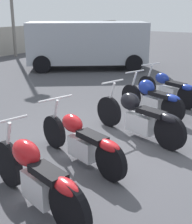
{
  "coord_description": "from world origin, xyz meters",
  "views": [
    {
      "loc": [
        -4.59,
        -2.61,
        2.44
      ],
      "look_at": [
        0.0,
        0.22,
        0.65
      ],
      "focal_mm": 50.0,
      "sensor_mm": 36.0,
      "label": 1
    }
  ],
  "objects_px": {
    "motorcycle_slot_3": "(139,116)",
    "motorcycle_slot_4": "(152,98)",
    "motorcycle_slot_1": "(36,176)",
    "motorcycle_slot_2": "(81,140)",
    "parked_van": "(87,43)",
    "motorcycle_slot_5": "(168,88)"
  },
  "relations": [
    {
      "from": "motorcycle_slot_3",
      "to": "parked_van",
      "type": "distance_m",
      "value": 7.7
    },
    {
      "from": "motorcycle_slot_3",
      "to": "motorcycle_slot_4",
      "type": "height_order",
      "value": "motorcycle_slot_3"
    },
    {
      "from": "parked_van",
      "to": "motorcycle_slot_5",
      "type": "bearing_deg",
      "value": -159.63
    },
    {
      "from": "motorcycle_slot_1",
      "to": "motorcycle_slot_4",
      "type": "height_order",
      "value": "motorcycle_slot_1"
    },
    {
      "from": "motorcycle_slot_2",
      "to": "parked_van",
      "type": "distance_m",
      "value": 8.69
    },
    {
      "from": "motorcycle_slot_1",
      "to": "parked_van",
      "type": "distance_m",
      "value": 9.93
    },
    {
      "from": "motorcycle_slot_3",
      "to": "motorcycle_slot_5",
      "type": "distance_m",
      "value": 2.63
    },
    {
      "from": "motorcycle_slot_2",
      "to": "motorcycle_slot_4",
      "type": "distance_m",
      "value": 2.94
    },
    {
      "from": "parked_van",
      "to": "motorcycle_slot_3",
      "type": "bearing_deg",
      "value": -174.57
    },
    {
      "from": "motorcycle_slot_1",
      "to": "motorcycle_slot_3",
      "type": "height_order",
      "value": "motorcycle_slot_1"
    },
    {
      "from": "motorcycle_slot_4",
      "to": "parked_van",
      "type": "xyz_separation_m",
      "value": [
        4.37,
        4.7,
        0.65
      ]
    },
    {
      "from": "motorcycle_slot_3",
      "to": "parked_van",
      "type": "height_order",
      "value": "parked_van"
    },
    {
      "from": "motorcycle_slot_1",
      "to": "motorcycle_slot_2",
      "type": "distance_m",
      "value": 1.34
    },
    {
      "from": "motorcycle_slot_5",
      "to": "parked_van",
      "type": "bearing_deg",
      "value": 77.99
    },
    {
      "from": "motorcycle_slot_2",
      "to": "motorcycle_slot_4",
      "type": "xyz_separation_m",
      "value": [
        2.94,
        -0.04,
        0.03
      ]
    },
    {
      "from": "motorcycle_slot_3",
      "to": "motorcycle_slot_4",
      "type": "bearing_deg",
      "value": 29.17
    },
    {
      "from": "motorcycle_slot_1",
      "to": "motorcycle_slot_5",
      "type": "height_order",
      "value": "motorcycle_slot_1"
    },
    {
      "from": "motorcycle_slot_2",
      "to": "motorcycle_slot_4",
      "type": "relative_size",
      "value": 1.1
    },
    {
      "from": "motorcycle_slot_5",
      "to": "parked_van",
      "type": "xyz_separation_m",
      "value": [
        3.21,
        4.69,
        0.68
      ]
    },
    {
      "from": "motorcycle_slot_2",
      "to": "motorcycle_slot_3",
      "type": "relative_size",
      "value": 0.95
    },
    {
      "from": "motorcycle_slot_2",
      "to": "parked_van",
      "type": "relative_size",
      "value": 0.4
    },
    {
      "from": "motorcycle_slot_3",
      "to": "motorcycle_slot_1",
      "type": "bearing_deg",
      "value": -165.16
    }
  ]
}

